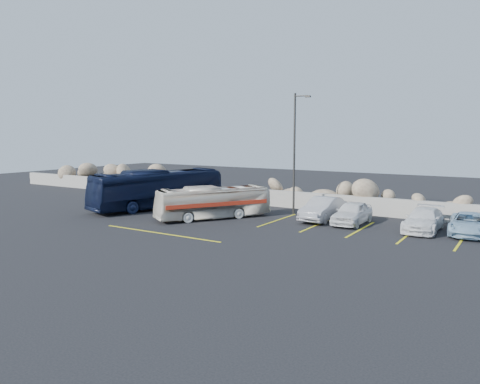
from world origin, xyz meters
The scene contains 11 objects.
ground centered at (0.00, 0.00, 0.00)m, with size 90.00×90.00×0.00m, color black.
seawall centered at (0.00, 12.00, 0.60)m, with size 60.00×0.40×1.20m, color gray.
riprap_pile centered at (0.00, 13.20, 1.30)m, with size 54.00×2.80×2.60m, color #856E57, non-canonical shape.
parking_lines centered at (4.64, 5.57, 0.01)m, with size 18.16×9.36×0.01m.
lamppost centered at (2.56, 9.50, 4.30)m, with size 1.14×0.18×8.00m.
vintage_bus centered at (-1.18, 5.41, 1.03)m, with size 1.74×7.43×2.07m, color silver.
tour_coach centered at (-6.99, 6.67, 1.40)m, with size 2.36×10.07×2.80m, color black.
car_a centered at (6.93, 8.32, 0.68)m, with size 1.60×3.98×1.36m, color white.
car_b centered at (4.98, 8.54, 0.71)m, with size 1.51×4.33×1.43m, color #A7A7AB.
car_c centered at (10.97, 8.50, 0.63)m, with size 1.76×4.33×1.26m, color white.
car_d centered at (13.22, 8.78, 0.58)m, with size 1.94×4.21×1.17m, color #94B8D2.
Camera 1 is at (15.94, -18.59, 5.40)m, focal length 35.00 mm.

